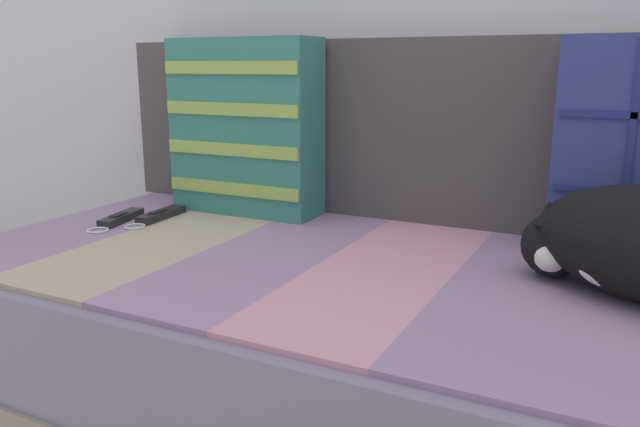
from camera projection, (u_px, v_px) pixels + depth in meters
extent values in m
cube|color=gray|center=(388.00, 409.00, 1.26)|extent=(1.83, 0.90, 0.18)
cube|color=slate|center=(391.00, 319.00, 1.21)|extent=(1.79, 0.89, 0.21)
cube|color=gray|center=(101.00, 224.00, 1.50)|extent=(0.25, 0.80, 0.01)
cube|color=tan|center=(182.00, 236.00, 1.39)|extent=(0.25, 0.80, 0.01)
cube|color=gray|center=(277.00, 251.00, 1.28)|extent=(0.25, 0.80, 0.01)
cube|color=#C6899E|center=(389.00, 268.00, 1.17)|extent=(0.25, 0.80, 0.01)
cube|color=gray|center=(524.00, 288.00, 1.06)|extent=(0.25, 0.80, 0.01)
cube|color=#474242|center=(452.00, 131.00, 1.47)|extent=(1.79, 0.14, 0.43)
cube|color=navy|center=(630.00, 155.00, 1.12)|extent=(0.01, 0.01, 0.40)
cube|color=#337A70|center=(246.00, 127.00, 1.55)|extent=(0.38, 0.13, 0.43)
cube|color=#93B751|center=(232.00, 189.00, 1.53)|extent=(0.37, 0.01, 0.03)
cube|color=#93B751|center=(231.00, 150.00, 1.51)|extent=(0.37, 0.01, 0.03)
cube|color=#93B751|center=(229.00, 109.00, 1.48)|extent=(0.37, 0.01, 0.03)
cube|color=#93B751|center=(228.00, 67.00, 1.46)|extent=(0.37, 0.01, 0.03)
sphere|color=black|center=(554.00, 245.00, 1.09)|extent=(0.11, 0.11, 0.11)
sphere|color=white|center=(551.00, 254.00, 1.07)|extent=(0.06, 0.06, 0.06)
ellipsoid|color=white|center=(614.00, 264.00, 0.97)|extent=(0.11, 0.05, 0.08)
cone|color=black|center=(549.00, 213.00, 1.06)|extent=(0.04, 0.04, 0.04)
cone|color=black|center=(565.00, 207.00, 1.10)|extent=(0.04, 0.04, 0.04)
cube|color=black|center=(121.00, 218.00, 1.50)|extent=(0.07, 0.15, 0.02)
cube|color=black|center=(118.00, 214.00, 1.48)|extent=(0.03, 0.05, 0.00)
cube|color=black|center=(137.00, 211.00, 1.56)|extent=(0.03, 0.01, 0.02)
torus|color=silver|center=(98.00, 230.00, 1.41)|extent=(0.06, 0.06, 0.01)
cube|color=black|center=(161.00, 215.00, 1.53)|extent=(0.05, 0.16, 0.02)
cube|color=black|center=(158.00, 211.00, 1.51)|extent=(0.02, 0.06, 0.00)
cube|color=black|center=(179.00, 208.00, 1.59)|extent=(0.03, 0.01, 0.02)
torus|color=silver|center=(135.00, 226.00, 1.44)|extent=(0.05, 0.05, 0.01)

